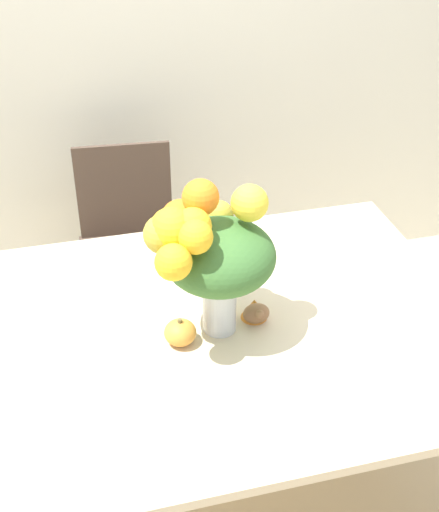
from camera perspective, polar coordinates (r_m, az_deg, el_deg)
The scene contains 7 objects.
ground_plane at distance 2.67m, azimuth 0.29°, elevation -18.60°, with size 12.00×12.00×0.00m, color tan.
wall_back at distance 3.14m, azimuth -6.73°, elevation 19.28°, with size 8.00×0.06×2.70m.
dining_table at distance 2.16m, azimuth 0.35°, elevation -7.21°, with size 1.49×1.17×0.77m.
flower_vase at distance 1.94m, azimuth -0.81°, elevation 0.50°, with size 0.37×0.33×0.48m.
pumpkin at distance 2.03m, azimuth -3.16°, elevation -6.12°, with size 0.09×0.09×0.08m.
turkey_figurine at distance 2.12m, azimuth 2.86°, elevation -4.38°, with size 0.08×0.11×0.07m.
dining_chair_near_window at distance 3.04m, azimuth -7.22°, elevation 0.61°, with size 0.45×0.45×0.89m.
Camera 1 is at (-0.43, -1.59, 2.10)m, focal length 50.00 mm.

